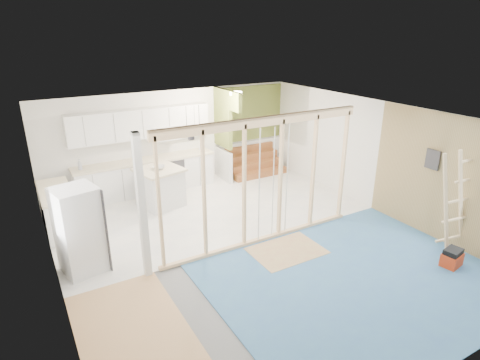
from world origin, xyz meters
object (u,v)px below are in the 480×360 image
fridge (80,231)px  island (160,188)px  ladder (455,203)px  toolbox (452,258)px

fridge → island: fridge is taller
fridge → ladder: (6.23, -2.86, 0.25)m
fridge → toolbox: bearing=-41.7°
toolbox → fridge: bearing=141.2°
toolbox → island: bearing=115.5°
island → ladder: size_ratio=0.58×
island → fridge: bearing=-149.9°
ladder → fridge: bearing=179.6°
fridge → ladder: bearing=-37.3°
island → ladder: ladder is taller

